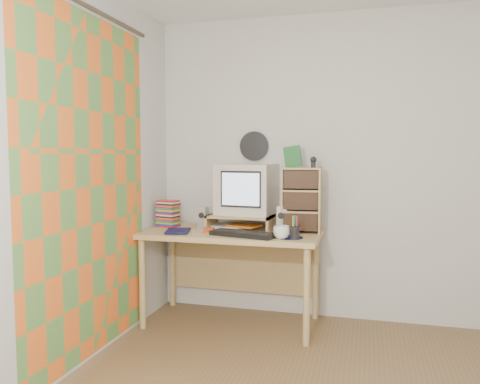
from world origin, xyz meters
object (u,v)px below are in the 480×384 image
Objects in this scene: keyboard at (243,234)px; dvd_stack at (168,213)px; desk at (234,246)px; crt_monitor at (246,189)px; diary at (166,230)px; mug at (282,232)px; cd_rack at (301,200)px.

dvd_stack reaches higher than keyboard.
desk is 0.47m from crt_monitor.
keyboard is 2.26× the size of diary.
diary reaches higher than desk.
desk is 5.88× the size of dvd_stack.
diary is at bearing -151.83° from desk.
crt_monitor is at bearing 16.04° from diary.
dvd_stack reaches higher than mug.
desk is at bearing 12.71° from diary.
desk is 2.81× the size of keyboard.
desk is 3.24× the size of crt_monitor.
dvd_stack reaches higher than desk.
cd_rack is (0.46, -0.05, -0.07)m from crt_monitor.
crt_monitor reaches higher than dvd_stack.
desk is 2.76× the size of cd_rack.
crt_monitor is 0.72m from diary.
keyboard reaches higher than desk.
crt_monitor is 0.85× the size of cd_rack.
dvd_stack is 1.98× the size of mug.
cd_rack is 2.31× the size of diary.
keyboard is at bearing -145.41° from cd_rack.
desk is 11.65× the size of mug.
cd_rack reaches higher than dvd_stack.
mug is (0.45, -0.29, 0.18)m from desk.
dvd_stack is (-0.74, 0.29, 0.10)m from keyboard.
cd_rack reaches higher than diary.
crt_monitor is 1.81× the size of dvd_stack.
crt_monitor is at bearing 133.76° from mug.
mug is at bearing -40.05° from crt_monitor.
crt_monitor is 0.47m from cd_rack.
crt_monitor is 0.70m from dvd_stack.
mug is at bearing -5.98° from dvd_stack.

